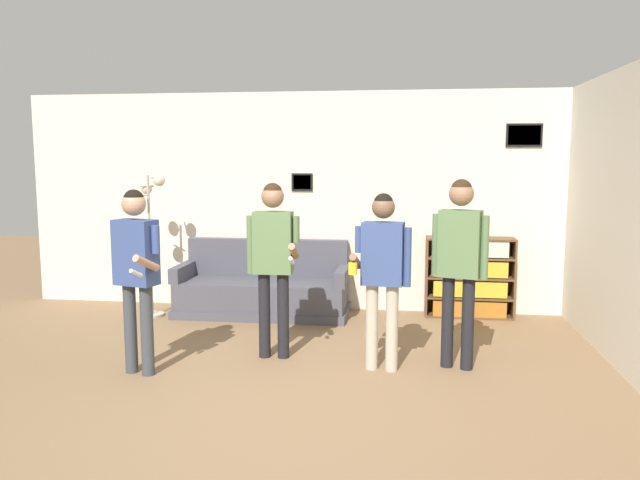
% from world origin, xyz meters
% --- Properties ---
extents(ground_plane, '(20.00, 20.00, 0.00)m').
position_xyz_m(ground_plane, '(0.00, 0.00, 0.00)').
color(ground_plane, '#846647').
extents(wall_back, '(7.94, 0.08, 2.70)m').
position_xyz_m(wall_back, '(0.00, 3.64, 1.35)').
color(wall_back, silver).
rests_on(wall_back, ground_plane).
extents(wall_right, '(0.06, 6.01, 2.70)m').
position_xyz_m(wall_right, '(2.80, 1.80, 1.35)').
color(wall_right, silver).
rests_on(wall_right, ground_plane).
extents(couch, '(2.08, 0.80, 0.88)m').
position_xyz_m(couch, '(-0.83, 3.22, 0.29)').
color(couch, '#4C4C56').
rests_on(couch, ground_plane).
extents(bookshelf, '(1.04, 0.30, 0.96)m').
position_xyz_m(bookshelf, '(1.65, 3.42, 0.48)').
color(bookshelf, brown).
rests_on(bookshelf, ground_plane).
extents(floor_lamp, '(0.35, 0.38, 1.70)m').
position_xyz_m(floor_lamp, '(-2.13, 2.94, 1.16)').
color(floor_lamp, '#ADA89E').
rests_on(floor_lamp, ground_plane).
extents(person_player_foreground_left, '(0.48, 0.53, 1.63)m').
position_xyz_m(person_player_foreground_left, '(-1.43, 0.98, 0.99)').
color(person_player_foreground_left, '#3D4247').
rests_on(person_player_foreground_left, ground_plane).
extents(person_player_foreground_center, '(0.50, 0.44, 1.66)m').
position_xyz_m(person_player_foreground_center, '(-0.35, 1.59, 1.02)').
color(person_player_foreground_center, black).
rests_on(person_player_foreground_center, ground_plane).
extents(person_watcher_holding_cup, '(0.53, 0.39, 1.59)m').
position_xyz_m(person_watcher_holding_cup, '(0.68, 1.36, 0.97)').
color(person_watcher_holding_cup, '#B7AD99').
rests_on(person_watcher_holding_cup, ground_plane).
extents(person_spectator_near_bookshelf, '(0.48, 0.29, 1.71)m').
position_xyz_m(person_spectator_near_bookshelf, '(1.36, 1.51, 1.05)').
color(person_spectator_near_bookshelf, black).
rests_on(person_spectator_near_bookshelf, ground_plane).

